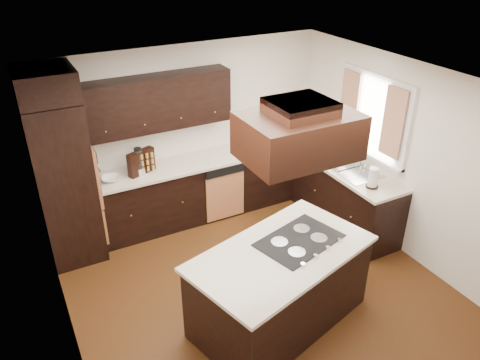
# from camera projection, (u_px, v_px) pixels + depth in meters

# --- Properties ---
(floor) EXTENTS (4.20, 4.20, 0.02)m
(floor) POSITION_uv_depth(u_px,v_px,m) (256.00, 286.00, 5.70)
(floor) COLOR #5C3314
(floor) RESTS_ON ground
(ceiling) EXTENTS (4.20, 4.20, 0.02)m
(ceiling) POSITION_uv_depth(u_px,v_px,m) (260.00, 84.00, 4.50)
(ceiling) COLOR white
(ceiling) RESTS_ON ground
(wall_back) EXTENTS (4.20, 0.02, 2.50)m
(wall_back) POSITION_uv_depth(u_px,v_px,m) (185.00, 132.00, 6.74)
(wall_back) COLOR silver
(wall_back) RESTS_ON ground
(wall_front) EXTENTS (4.20, 0.02, 2.50)m
(wall_front) POSITION_uv_depth(u_px,v_px,m) (399.00, 325.00, 3.46)
(wall_front) COLOR silver
(wall_front) RESTS_ON ground
(wall_left) EXTENTS (0.02, 4.20, 2.50)m
(wall_left) POSITION_uv_depth(u_px,v_px,m) (56.00, 252.00, 4.24)
(wall_left) COLOR silver
(wall_left) RESTS_ON ground
(wall_right) EXTENTS (0.02, 4.20, 2.50)m
(wall_right) POSITION_uv_depth(u_px,v_px,m) (401.00, 158.00, 5.97)
(wall_right) COLOR silver
(wall_right) RESTS_ON ground
(oven_column) EXTENTS (0.65, 0.75, 2.12)m
(oven_column) POSITION_uv_depth(u_px,v_px,m) (65.00, 183.00, 5.79)
(oven_column) COLOR black
(oven_column) RESTS_ON floor
(wall_oven_face) EXTENTS (0.05, 0.62, 0.78)m
(wall_oven_face) POSITION_uv_depth(u_px,v_px,m) (93.00, 172.00, 5.90)
(wall_oven_face) COLOR #C07649
(wall_oven_face) RESTS_ON oven_column
(base_cabinets_back) EXTENTS (2.93, 0.60, 0.88)m
(base_cabinets_back) POSITION_uv_depth(u_px,v_px,m) (198.00, 189.00, 6.90)
(base_cabinets_back) COLOR black
(base_cabinets_back) RESTS_ON floor
(base_cabinets_right) EXTENTS (0.60, 2.40, 0.88)m
(base_cabinets_right) POSITION_uv_depth(u_px,v_px,m) (332.00, 188.00, 6.93)
(base_cabinets_right) COLOR black
(base_cabinets_right) RESTS_ON floor
(countertop_back) EXTENTS (2.93, 0.63, 0.04)m
(countertop_back) POSITION_uv_depth(u_px,v_px,m) (197.00, 162.00, 6.67)
(countertop_back) COLOR beige
(countertop_back) RESTS_ON base_cabinets_back
(countertop_right) EXTENTS (0.63, 2.40, 0.04)m
(countertop_right) POSITION_uv_depth(u_px,v_px,m) (334.00, 160.00, 6.70)
(countertop_right) COLOR beige
(countertop_right) RESTS_ON base_cabinets_right
(upper_cabinets) EXTENTS (2.00, 0.34, 0.72)m
(upper_cabinets) POSITION_uv_depth(u_px,v_px,m) (157.00, 103.00, 6.16)
(upper_cabinets) COLOR black
(upper_cabinets) RESTS_ON wall_back
(dishwasher_front) EXTENTS (0.60, 0.05, 0.72)m
(dishwasher_front) POSITION_uv_depth(u_px,v_px,m) (225.00, 196.00, 6.81)
(dishwasher_front) COLOR #C07649
(dishwasher_front) RESTS_ON floor
(window_frame) EXTENTS (0.06, 1.32, 1.12)m
(window_frame) POSITION_uv_depth(u_px,v_px,m) (373.00, 115.00, 6.19)
(window_frame) COLOR white
(window_frame) RESTS_ON wall_right
(window_pane) EXTENTS (0.00, 1.20, 1.00)m
(window_pane) POSITION_uv_depth(u_px,v_px,m) (375.00, 115.00, 6.20)
(window_pane) COLOR white
(window_pane) RESTS_ON wall_right
(curtain_left) EXTENTS (0.02, 0.34, 0.90)m
(curtain_left) POSITION_uv_depth(u_px,v_px,m) (393.00, 123.00, 5.82)
(curtain_left) COLOR beige
(curtain_left) RESTS_ON wall_right
(curtain_right) EXTENTS (0.02, 0.34, 0.90)m
(curtain_right) POSITION_uv_depth(u_px,v_px,m) (349.00, 103.00, 6.47)
(curtain_right) COLOR beige
(curtain_right) RESTS_ON wall_right
(sink_rim) EXTENTS (0.52, 0.84, 0.01)m
(sink_rim) POSITION_uv_depth(u_px,v_px,m) (351.00, 169.00, 6.43)
(sink_rim) COLOR silver
(sink_rim) RESTS_ON countertop_right
(island) EXTENTS (2.05, 1.46, 0.88)m
(island) POSITION_uv_depth(u_px,v_px,m) (280.00, 288.00, 5.01)
(island) COLOR black
(island) RESTS_ON floor
(island_top) EXTENTS (2.13, 1.54, 0.04)m
(island_top) POSITION_uv_depth(u_px,v_px,m) (281.00, 253.00, 4.79)
(island_top) COLOR beige
(island_top) RESTS_ON island
(cooktop) EXTENTS (1.00, 0.79, 0.01)m
(cooktop) POSITION_uv_depth(u_px,v_px,m) (299.00, 240.00, 4.95)
(cooktop) COLOR black
(cooktop) RESTS_ON island_top
(range_hood) EXTENTS (1.05, 0.72, 0.42)m
(range_hood) POSITION_uv_depth(u_px,v_px,m) (299.00, 136.00, 4.28)
(range_hood) COLOR black
(range_hood) RESTS_ON ceiling
(hood_duct) EXTENTS (0.55, 0.50, 0.13)m
(hood_duct) POSITION_uv_depth(u_px,v_px,m) (300.00, 107.00, 4.15)
(hood_duct) COLOR black
(hood_duct) RESTS_ON ceiling
(blender_base) EXTENTS (0.15, 0.15, 0.10)m
(blender_base) POSITION_uv_depth(u_px,v_px,m) (140.00, 171.00, 6.27)
(blender_base) COLOR silver
(blender_base) RESTS_ON countertop_back
(blender_pitcher) EXTENTS (0.13, 0.13, 0.26)m
(blender_pitcher) POSITION_uv_depth(u_px,v_px,m) (138.00, 159.00, 6.18)
(blender_pitcher) COLOR silver
(blender_pitcher) RESTS_ON blender_base
(spice_rack) EXTENTS (0.40, 0.24, 0.33)m
(spice_rack) POSITION_uv_depth(u_px,v_px,m) (141.00, 162.00, 6.24)
(spice_rack) COLOR black
(spice_rack) RESTS_ON countertop_back
(mixing_bowl) EXTENTS (0.30, 0.30, 0.06)m
(mixing_bowl) POSITION_uv_depth(u_px,v_px,m) (111.00, 179.00, 6.11)
(mixing_bowl) COLOR white
(mixing_bowl) RESTS_ON countertop_back
(soap_bottle) EXTENTS (0.12, 0.12, 0.21)m
(soap_bottle) POSITION_uv_depth(u_px,v_px,m) (324.00, 148.00, 6.77)
(soap_bottle) COLOR white
(soap_bottle) RESTS_ON countertop_right
(paper_towel) EXTENTS (0.14, 0.14, 0.27)m
(paper_towel) POSITION_uv_depth(u_px,v_px,m) (373.00, 178.00, 5.91)
(paper_towel) COLOR white
(paper_towel) RESTS_ON countertop_right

